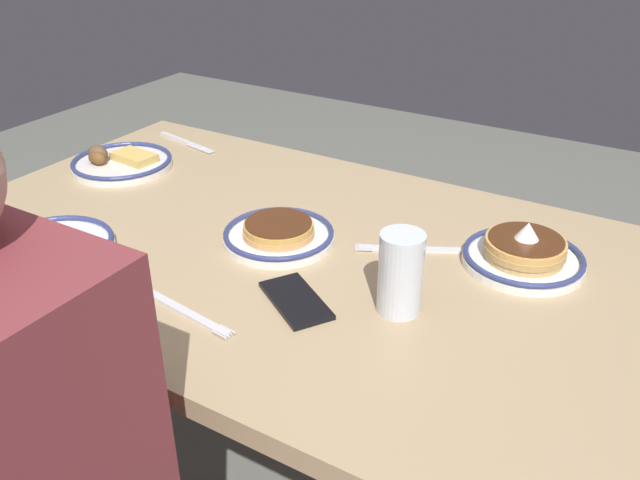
# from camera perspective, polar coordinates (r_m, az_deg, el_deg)

# --- Properties ---
(dining_table) EXTENTS (1.39, 0.84, 0.74)m
(dining_table) POSITION_cam_1_polar(r_m,az_deg,el_deg) (1.29, -2.96, -3.41)
(dining_table) COLOR tan
(dining_table) RESTS_ON ground_plane
(plate_near_main) EXTENTS (0.21, 0.21, 0.04)m
(plate_near_main) POSITION_cam_1_polar(r_m,az_deg,el_deg) (1.25, -3.51, 0.59)
(plate_near_main) COLOR white
(plate_near_main) RESTS_ON dining_table
(plate_center_pancakes) EXTENTS (0.21, 0.21, 0.08)m
(plate_center_pancakes) POSITION_cam_1_polar(r_m,az_deg,el_deg) (1.22, 17.12, -1.15)
(plate_center_pancakes) COLOR white
(plate_center_pancakes) RESTS_ON dining_table
(plate_far_companion) EXTENTS (0.23, 0.23, 0.05)m
(plate_far_companion) POSITION_cam_1_polar(r_m,az_deg,el_deg) (1.65, -16.76, 6.45)
(plate_far_companion) COLOR silver
(plate_far_companion) RESTS_ON dining_table
(plate_far_side) EXTENTS (0.22, 0.22, 0.04)m
(plate_far_side) POSITION_cam_1_polar(r_m,az_deg,el_deg) (1.31, -22.08, -0.55)
(plate_far_side) COLOR white
(plate_far_side) RESTS_ON dining_table
(drinking_glass) EXTENTS (0.07, 0.07, 0.14)m
(drinking_glass) POSITION_cam_1_polar(r_m,az_deg,el_deg) (1.04, 6.92, -3.17)
(drinking_glass) COLOR silver
(drinking_glass) RESTS_ON dining_table
(cell_phone) EXTENTS (0.16, 0.14, 0.01)m
(cell_phone) POSITION_cam_1_polar(r_m,az_deg,el_deg) (1.08, -2.10, -5.19)
(cell_phone) COLOR black
(cell_phone) RESTS_ON dining_table
(fork_near) EXTENTS (0.20, 0.04, 0.01)m
(fork_near) POSITION_cam_1_polar(r_m,az_deg,el_deg) (1.07, -11.36, -6.16)
(fork_near) COLOR silver
(fork_near) RESTS_ON dining_table
(fork_far) EXTENTS (0.18, 0.11, 0.01)m
(fork_far) POSITION_cam_1_polar(r_m,az_deg,el_deg) (1.23, 7.57, -0.78)
(fork_far) COLOR silver
(fork_far) RESTS_ON dining_table
(butter_knife) EXTENTS (0.21, 0.06, 0.01)m
(butter_knife) POSITION_cam_1_polar(r_m,az_deg,el_deg) (1.77, -11.42, 8.23)
(butter_knife) COLOR silver
(butter_knife) RESTS_ON dining_table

